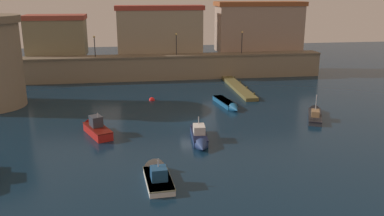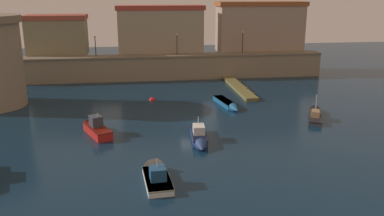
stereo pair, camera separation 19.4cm
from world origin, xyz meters
TOP-DOWN VIEW (x-y plane):
  - ground_plane at (0.00, 0.00)m, footprint 122.53×122.53m
  - quay_wall at (0.00, 21.78)m, footprint 46.72×3.01m
  - old_town_backdrop at (2.55, 25.42)m, footprint 43.83×5.22m
  - pier_dock at (8.42, 13.59)m, footprint 1.64×13.66m
  - quay_lamp_0 at (-11.35, 21.78)m, footprint 0.32×0.32m
  - quay_lamp_1 at (0.76, 21.78)m, footprint 0.32×0.32m
  - quay_lamp_2 at (10.97, 21.78)m, footprint 0.32×0.32m
  - moored_boat_0 at (4.91, 5.00)m, footprint 2.20×6.45m
  - moored_boat_1 at (13.33, -0.13)m, footprint 3.81×6.56m
  - moored_boat_3 at (-4.58, -12.76)m, footprint 2.06×5.44m
  - moored_boat_5 at (-0.30, -6.06)m, footprint 1.64×5.84m
  - moored_boat_6 at (-9.74, -2.19)m, footprint 3.45×5.54m
  - mooring_buoy_0 at (-3.75, 9.29)m, footprint 0.73×0.73m

SIDE VIEW (x-z plane):
  - ground_plane at x=0.00m, z-range 0.00..0.00m
  - mooring_buoy_0 at x=-3.75m, z-range -0.37..0.37m
  - pier_dock at x=8.42m, z-range -0.13..0.57m
  - moored_boat_0 at x=4.91m, z-range -0.27..0.87m
  - moored_boat_1 at x=13.33m, z-range -1.21..1.85m
  - moored_boat_3 at x=-4.58m, z-range -0.92..1.61m
  - moored_boat_5 at x=-0.30m, z-range -0.71..1.64m
  - moored_boat_6 at x=-9.74m, z-range -0.70..1.82m
  - quay_wall at x=0.00m, z-range 0.01..3.73m
  - quay_lamp_0 at x=-11.35m, z-range 4.25..7.29m
  - quay_lamp_1 at x=0.76m, z-range 4.27..7.51m
  - quay_lamp_2 at x=10.97m, z-range 4.28..7.70m
  - old_town_backdrop at x=2.55m, z-range 3.22..11.17m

